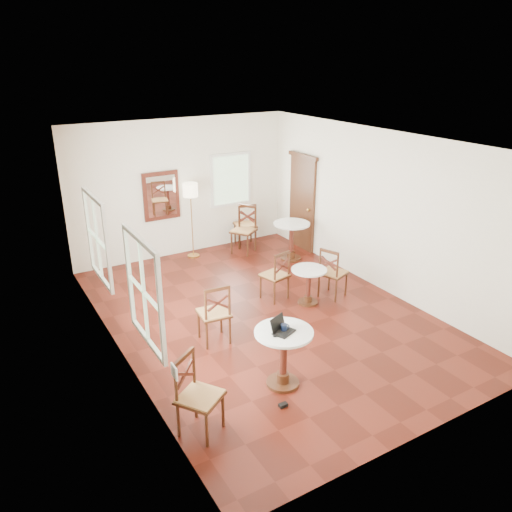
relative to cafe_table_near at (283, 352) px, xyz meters
The scene contains 17 objects.
ground 2.07m from the cafe_table_near, 65.64° to the left, with size 7.00×7.00×0.00m, color #56180E.
room_shell 2.62m from the cafe_table_near, 69.95° to the left, with size 5.02×7.02×3.01m.
cafe_table_near is the anchor object (origin of this frame).
cafe_table_mid 2.50m from the cafe_table_near, 46.11° to the left, with size 0.64×0.64×0.68m.
cafe_table_back 4.58m from the cafe_table_near, 54.40° to the left, with size 0.79×0.79×0.84m.
chair_near_a 1.50m from the cafe_table_near, 101.80° to the left, with size 0.51×0.51×1.01m.
chair_near_b 1.39m from the cafe_table_near, 169.27° to the right, with size 0.65×0.65×1.02m.
chair_mid_a 2.61m from the cafe_table_near, 59.69° to the left, with size 0.53×0.53×0.96m.
chair_mid_b 2.90m from the cafe_table_near, 38.41° to the left, with size 0.58×0.58×0.97m.
chair_back_a 5.44m from the cafe_table_near, 65.96° to the left, with size 0.59×0.59×1.05m.
chair_back_b 5.04m from the cafe_table_near, 66.75° to the left, with size 0.69×0.69×1.07m.
floor_lamp 5.13m from the cafe_table_near, 80.06° to the left, with size 0.33×0.33×1.67m.
laptop 0.37m from the cafe_table_near, 166.98° to the left, with size 0.35×0.33×0.20m.
mouse 0.38m from the cafe_table_near, 160.63° to the right, with size 0.08×0.05×0.03m, color black.
navy_mug 0.37m from the cafe_table_near, ahead, with size 0.13×0.09×0.10m.
water_glass 0.37m from the cafe_table_near, 20.21° to the right, with size 0.06×0.06×0.10m, color white.
power_adapter 0.69m from the cafe_table_near, 122.71° to the right, with size 0.11×0.07×0.05m, color black.
Camera 1 is at (-4.07, -6.61, 4.22)m, focal length 35.30 mm.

